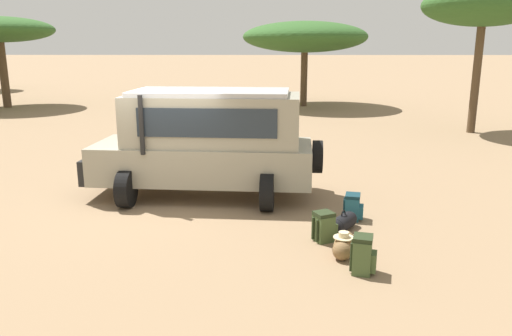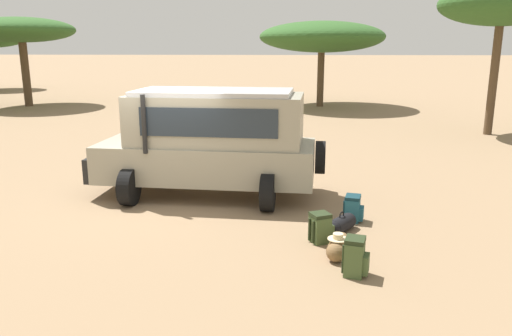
{
  "view_description": "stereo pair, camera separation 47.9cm",
  "coord_description": "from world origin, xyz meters",
  "px_view_note": "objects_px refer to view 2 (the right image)",
  "views": [
    {
      "loc": [
        2.17,
        -10.53,
        3.42
      ],
      "look_at": [
        2.01,
        -0.79,
        1.0
      ],
      "focal_mm": 35.0,
      "sensor_mm": 36.0,
      "label": 1
    },
    {
      "loc": [
        2.65,
        -10.51,
        3.42
      ],
      "look_at": [
        2.01,
        -0.79,
        1.0
      ],
      "focal_mm": 35.0,
      "sensor_mm": 36.0,
      "label": 2
    }
  ],
  "objects_px": {
    "duffel_bag_soft_canvas": "(341,224)",
    "acacia_tree_far_right": "(322,37)",
    "backpack_cluster_center": "(321,228)",
    "duffel_bag_low_black_case": "(339,246)",
    "acacia_tree_distant_right": "(502,5)",
    "backpack_near_rear_wheel": "(355,257)",
    "backpack_beside_front_wheel": "(353,209)",
    "acacia_tree_right_mid": "(21,30)",
    "safari_vehicle": "(211,140)"
  },
  "relations": [
    {
      "from": "duffel_bag_low_black_case",
      "to": "acacia_tree_far_right",
      "type": "height_order",
      "value": "acacia_tree_far_right"
    },
    {
      "from": "duffel_bag_soft_canvas",
      "to": "acacia_tree_far_right",
      "type": "relative_size",
      "value": 0.11
    },
    {
      "from": "safari_vehicle",
      "to": "acacia_tree_distant_right",
      "type": "xyz_separation_m",
      "value": [
        9.54,
        8.73,
        3.53
      ]
    },
    {
      "from": "duffel_bag_low_black_case",
      "to": "backpack_cluster_center",
      "type": "bearing_deg",
      "value": 113.74
    },
    {
      "from": "duffel_bag_soft_canvas",
      "to": "acacia_tree_right_mid",
      "type": "bearing_deg",
      "value": 130.18
    },
    {
      "from": "acacia_tree_right_mid",
      "to": "backpack_cluster_center",
      "type": "bearing_deg",
      "value": -51.33
    },
    {
      "from": "backpack_cluster_center",
      "to": "acacia_tree_right_mid",
      "type": "bearing_deg",
      "value": 128.67
    },
    {
      "from": "backpack_beside_front_wheel",
      "to": "acacia_tree_distant_right",
      "type": "bearing_deg",
      "value": 57.86
    },
    {
      "from": "backpack_beside_front_wheel",
      "to": "duffel_bag_soft_canvas",
      "type": "distance_m",
      "value": 0.7
    },
    {
      "from": "duffel_bag_soft_canvas",
      "to": "acacia_tree_distant_right",
      "type": "bearing_deg",
      "value": 58.25
    },
    {
      "from": "duffel_bag_low_black_case",
      "to": "duffel_bag_soft_canvas",
      "type": "xyz_separation_m",
      "value": [
        0.16,
        1.11,
        -0.02
      ]
    },
    {
      "from": "backpack_beside_front_wheel",
      "to": "acacia_tree_right_mid",
      "type": "bearing_deg",
      "value": 131.66
    },
    {
      "from": "backpack_near_rear_wheel",
      "to": "acacia_tree_far_right",
      "type": "height_order",
      "value": "acacia_tree_far_right"
    },
    {
      "from": "backpack_cluster_center",
      "to": "acacia_tree_distant_right",
      "type": "xyz_separation_m",
      "value": [
        7.19,
        11.45,
        4.56
      ]
    },
    {
      "from": "backpack_cluster_center",
      "to": "acacia_tree_right_mid",
      "type": "height_order",
      "value": "acacia_tree_right_mid"
    },
    {
      "from": "duffel_bag_soft_canvas",
      "to": "acacia_tree_far_right",
      "type": "distance_m",
      "value": 20.02
    },
    {
      "from": "backpack_beside_front_wheel",
      "to": "backpack_cluster_center",
      "type": "distance_m",
      "value": 1.35
    },
    {
      "from": "duffel_bag_low_black_case",
      "to": "acacia_tree_right_mid",
      "type": "distance_m",
      "value": 25.66
    },
    {
      "from": "backpack_cluster_center",
      "to": "duffel_bag_low_black_case",
      "type": "distance_m",
      "value": 0.66
    },
    {
      "from": "backpack_beside_front_wheel",
      "to": "backpack_cluster_center",
      "type": "height_order",
      "value": "backpack_cluster_center"
    },
    {
      "from": "backpack_near_rear_wheel",
      "to": "safari_vehicle",
      "type": "bearing_deg",
      "value": 124.97
    },
    {
      "from": "safari_vehicle",
      "to": "duffel_bag_low_black_case",
      "type": "bearing_deg",
      "value": -51.76
    },
    {
      "from": "backpack_beside_front_wheel",
      "to": "duffel_bag_soft_canvas",
      "type": "bearing_deg",
      "value": -114.86
    },
    {
      "from": "safari_vehicle",
      "to": "acacia_tree_far_right",
      "type": "relative_size",
      "value": 0.77
    },
    {
      "from": "backpack_cluster_center",
      "to": "acacia_tree_far_right",
      "type": "relative_size",
      "value": 0.08
    },
    {
      "from": "acacia_tree_right_mid",
      "to": "duffel_bag_soft_canvas",
      "type": "bearing_deg",
      "value": -49.82
    },
    {
      "from": "acacia_tree_right_mid",
      "to": "acacia_tree_far_right",
      "type": "xyz_separation_m",
      "value": [
        16.61,
        0.89,
        -0.36
      ]
    },
    {
      "from": "safari_vehicle",
      "to": "backpack_cluster_center",
      "type": "height_order",
      "value": "safari_vehicle"
    },
    {
      "from": "acacia_tree_right_mid",
      "to": "duffel_bag_low_black_case",
      "type": "bearing_deg",
      "value": -51.71
    },
    {
      "from": "backpack_cluster_center",
      "to": "acacia_tree_far_right",
      "type": "xyz_separation_m",
      "value": [
        1.17,
        20.18,
        3.55
      ]
    },
    {
      "from": "safari_vehicle",
      "to": "backpack_beside_front_wheel",
      "type": "xyz_separation_m",
      "value": [
        3.06,
        -1.57,
        -1.04
      ]
    },
    {
      "from": "duffel_bag_low_black_case",
      "to": "acacia_tree_right_mid",
      "type": "height_order",
      "value": "acacia_tree_right_mid"
    },
    {
      "from": "duffel_bag_low_black_case",
      "to": "acacia_tree_right_mid",
      "type": "bearing_deg",
      "value": 128.29
    },
    {
      "from": "safari_vehicle",
      "to": "backpack_near_rear_wheel",
      "type": "distance_m",
      "value": 4.98
    },
    {
      "from": "acacia_tree_right_mid",
      "to": "acacia_tree_distant_right",
      "type": "bearing_deg",
      "value": -19.12
    },
    {
      "from": "acacia_tree_right_mid",
      "to": "acacia_tree_distant_right",
      "type": "relative_size",
      "value": 1.09
    },
    {
      "from": "backpack_cluster_center",
      "to": "acacia_tree_far_right",
      "type": "distance_m",
      "value": 20.53
    },
    {
      "from": "acacia_tree_far_right",
      "to": "safari_vehicle",
      "type": "bearing_deg",
      "value": -101.39
    },
    {
      "from": "backpack_near_rear_wheel",
      "to": "duffel_bag_soft_canvas",
      "type": "bearing_deg",
      "value": 90.81
    },
    {
      "from": "backpack_beside_front_wheel",
      "to": "acacia_tree_distant_right",
      "type": "distance_m",
      "value": 13.0
    },
    {
      "from": "backpack_beside_front_wheel",
      "to": "acacia_tree_far_right",
      "type": "bearing_deg",
      "value": 88.62
    },
    {
      "from": "safari_vehicle",
      "to": "acacia_tree_far_right",
      "type": "distance_m",
      "value": 18.0
    },
    {
      "from": "safari_vehicle",
      "to": "acacia_tree_right_mid",
      "type": "height_order",
      "value": "acacia_tree_right_mid"
    },
    {
      "from": "acacia_tree_distant_right",
      "to": "backpack_near_rear_wheel",
      "type": "bearing_deg",
      "value": -117.91
    },
    {
      "from": "backpack_cluster_center",
      "to": "acacia_tree_right_mid",
      "type": "relative_size",
      "value": 0.09
    },
    {
      "from": "duffel_bag_soft_canvas",
      "to": "acacia_tree_right_mid",
      "type": "relative_size",
      "value": 0.12
    },
    {
      "from": "backpack_beside_front_wheel",
      "to": "duffel_bag_low_black_case",
      "type": "bearing_deg",
      "value": -104.46
    },
    {
      "from": "backpack_near_rear_wheel",
      "to": "backpack_cluster_center",
      "type": "bearing_deg",
      "value": 109.21
    },
    {
      "from": "acacia_tree_far_right",
      "to": "backpack_beside_front_wheel",
      "type": "bearing_deg",
      "value": -91.38
    },
    {
      "from": "acacia_tree_right_mid",
      "to": "acacia_tree_distant_right",
      "type": "xyz_separation_m",
      "value": [
        22.63,
        -7.84,
        0.65
      ]
    }
  ]
}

